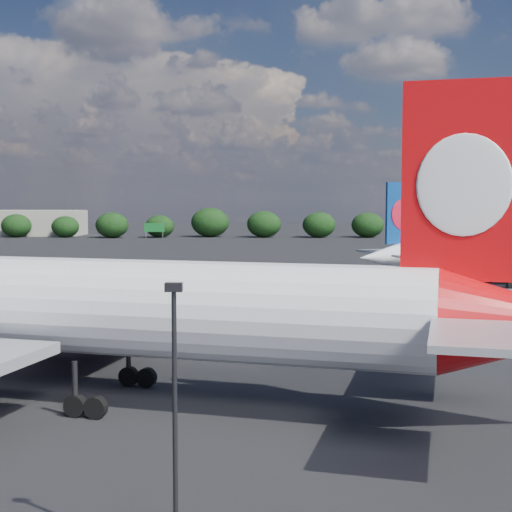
{
  "coord_description": "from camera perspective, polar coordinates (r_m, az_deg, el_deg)",
  "views": [
    {
      "loc": [
        17.08,
        -33.41,
        11.66
      ],
      "look_at": [
        16.0,
        12.0,
        8.0
      ],
      "focal_mm": 50.0,
      "sensor_mm": 36.0,
      "label": 1
    }
  ],
  "objects": [
    {
      "name": "ground",
      "position": [
        95.67,
        -8.94,
        -2.45
      ],
      "size": [
        500.0,
        500.0,
        0.0
      ],
      "primitive_type": "plane",
      "color": "black",
      "rests_on": "ground"
    },
    {
      "name": "qantas_airliner",
      "position": [
        42.08,
        -12.56,
        -4.17
      ],
      "size": [
        53.06,
        50.79,
        17.47
      ],
      "color": "white",
      "rests_on": "ground"
    },
    {
      "name": "china_southern_airliner",
      "position": [
        101.42,
        19.32,
        0.12
      ],
      "size": [
        40.75,
        39.18,
        13.73
      ],
      "color": "white",
      "rests_on": "ground"
    },
    {
      "name": "apron_lamp_post",
      "position": [
        23.13,
        -6.51,
        -11.76
      ],
      "size": [
        0.55,
        0.3,
        9.04
      ],
      "color": "black",
      "rests_on": "ground"
    },
    {
      "name": "terminal_building",
      "position": [
        240.01,
        -18.65,
        2.53
      ],
      "size": [
        42.0,
        16.0,
        8.0
      ],
      "color": "gray",
      "rests_on": "ground"
    },
    {
      "name": "highway_sign",
      "position": [
        212.5,
        -8.14,
        2.26
      ],
      "size": [
        6.0,
        0.3,
        4.5
      ],
      "color": "#146425",
      "rests_on": "ground"
    },
    {
      "name": "billboard_yellow",
      "position": [
        215.61,
        0.02,
        2.53
      ],
      "size": [
        5.0,
        0.3,
        5.5
      ],
      "color": "gold",
      "rests_on": "ground"
    },
    {
      "name": "horizon_treeline",
      "position": [
        214.56,
        -2.15,
        2.52
      ],
      "size": [
        200.03,
        15.52,
        9.31
      ],
      "color": "black",
      "rests_on": "ground"
    }
  ]
}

